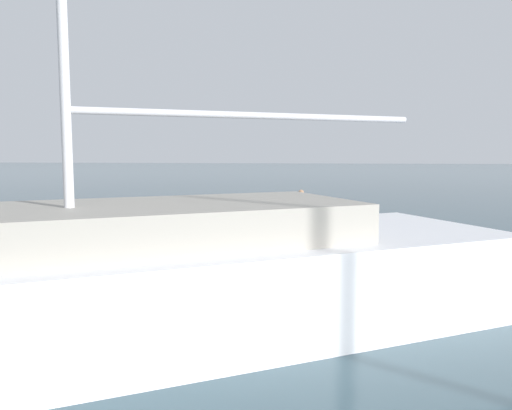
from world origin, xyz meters
name	(u,v)px	position (x,y,z in m)	size (l,w,h in m)	color
ground_plane	(261,214)	(0.00, 0.00, 0.00)	(160.00, 160.00, 0.00)	#334C56
kayak	(300,213)	(-1.51, 0.68, 0.12)	(3.43, 3.62, 0.24)	#1959A5
kayaker	(302,201)	(-1.58, 0.61, 0.55)	(1.74, 1.62, 0.73)	yellow
sailboat_small_daysailer	(134,283)	(0.17, 13.33, 0.74)	(10.68, 7.73, 12.85)	white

